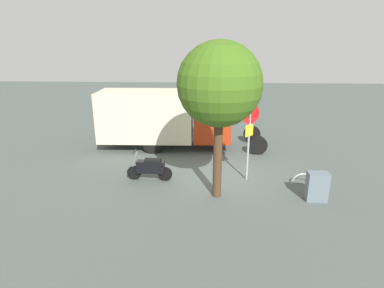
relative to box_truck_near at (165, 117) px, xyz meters
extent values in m
plane|color=#4A524E|center=(-2.78, 3.50, -1.61)|extent=(60.00, 60.00, 0.00)
cylinder|color=black|center=(0.52, 0.96, -1.16)|extent=(0.91, 0.27, 0.90)
cylinder|color=black|center=(0.57, -0.94, -1.16)|extent=(0.91, 0.27, 0.90)
cylinder|color=black|center=(-4.62, 0.84, -1.16)|extent=(0.91, 0.27, 0.90)
cylinder|color=black|center=(-4.57, -1.06, -1.16)|extent=(0.91, 0.27, 0.90)
cube|color=beige|center=(0.95, 0.02, 0.07)|extent=(4.70, 2.31, 2.45)
cube|color=#9F2C11|center=(-2.37, -0.06, -0.21)|extent=(1.85, 2.14, 1.90)
cube|color=black|center=(-2.37, -0.06, 0.39)|extent=(1.87, 1.98, 0.60)
cylinder|color=black|center=(0.72, 4.07, -1.33)|extent=(0.56, 0.13, 0.56)
cylinder|color=black|center=(-0.52, 4.13, -1.33)|extent=(0.56, 0.13, 0.56)
cube|color=black|center=(0.05, 4.11, -1.05)|extent=(1.11, 0.37, 0.48)
cube|color=black|center=(-0.05, 4.11, -0.78)|extent=(0.65, 0.31, 0.12)
cylinder|color=slate|center=(0.67, 4.08, -0.78)|extent=(0.29, 0.08, 0.69)
cylinder|color=black|center=(0.67, 4.08, -0.43)|extent=(0.07, 0.55, 0.04)
cylinder|color=#9E9EA3|center=(-3.75, 3.86, -0.18)|extent=(0.08, 0.08, 2.86)
cylinder|color=red|center=(-3.75, 3.88, 1.06)|extent=(0.71, 0.32, 0.76)
cube|color=yellow|center=(-3.75, 3.88, 0.42)|extent=(0.33, 0.33, 0.44)
cylinder|color=#47301E|center=(-2.53, 5.32, -0.12)|extent=(0.31, 0.31, 2.99)
sphere|color=#3C6419|center=(-2.53, 5.32, 2.34)|extent=(2.77, 2.77, 2.77)
cube|color=slate|center=(-5.96, 5.47, -1.10)|extent=(0.71, 0.46, 1.03)
torus|color=#B7B7BC|center=(-5.87, 4.13, -1.61)|extent=(0.85, 0.09, 0.85)
camera|label=1|loc=(-2.17, 15.50, 3.67)|focal=29.52mm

